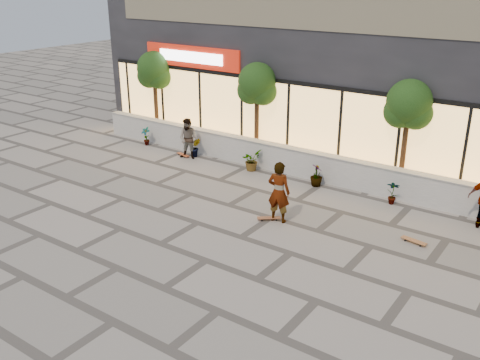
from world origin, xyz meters
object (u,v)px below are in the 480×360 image
Objects in this scene: skater_left at (188,139)px; tree_west at (154,72)px; tree_midwest at (257,86)px; tree_mideast at (409,107)px; skater_center at (279,192)px; skateboard_center at (269,218)px; skateboard_left at (183,155)px; skateboard_right_near at (414,241)px.

tree_west is at bearing 138.73° from skater_left.
tree_west is 1.00× the size of tree_midwest.
tree_west is at bearing 180.00° from tree_mideast.
tree_midwest reaches higher than skater_center.
tree_mideast is 6.00m from skateboard_center.
skateboard_center is at bearing -117.88° from tree_mideast.
skater_center is 2.66× the size of skateboard_left.
skateboard_right_near is (4.15, 1.09, 0.00)m from skateboard_center.
skater_left reaches higher than skateboard_left.
tree_midwest reaches higher than skateboard_center.
tree_mideast reaches higher than skater_center.
tree_mideast is at bearing 0.00° from tree_west.
tree_mideast is at bearing -4.69° from skater_left.
tree_midwest is 8.96m from skateboard_right_near.
tree_midwest is at bearing 44.41° from skateboard_left.
skateboard_center is (-0.26, -0.12, -0.89)m from skater_center.
skater_center is at bearing -41.40° from skater_left.
tree_west is 5.50m from tree_midwest.
skateboard_left is 10.55m from skateboard_right_near.
tree_mideast is 2.03× the size of skater_center.
skater_left is at bearing -25.86° from tree_west.
skateboard_left is at bearing -34.46° from skater_center.
skateboard_left is 0.94× the size of skateboard_right_near.
skater_left is at bearing -169.28° from tree_mideast.
skateboard_left is (-8.66, -1.50, -2.92)m from tree_mideast.
skateboard_right_near reaches higher than skateboard_center.
tree_midwest is at bearing 0.00° from tree_west.
skateboard_left is (-2.66, -1.50, -2.92)m from tree_midwest.
skateboard_right_near is (10.35, -2.05, 0.00)m from skateboard_left.
skater_left is 2.18× the size of skateboard_right_near.
tree_west is at bearing -35.31° from skater_center.
skateboard_right_near is (7.70, -3.55, -2.91)m from tree_midwest.
skateboard_right_near is at bearing 3.75° from skateboard_left.
skateboard_center is at bearing -11.91° from skateboard_left.
tree_mideast is (11.50, 0.00, 0.00)m from tree_west.
skater_left is 2.44× the size of skateboard_center.
tree_west is 5.71× the size of skateboard_center.
skateboard_center is 0.89× the size of skateboard_right_near.
skater_left reaches higher than skateboard_right_near.
skateboard_left is (2.84, -1.50, -2.92)m from tree_west.
skater_left is 2.31× the size of skateboard_left.
skater_center is 1.15× the size of skater_left.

